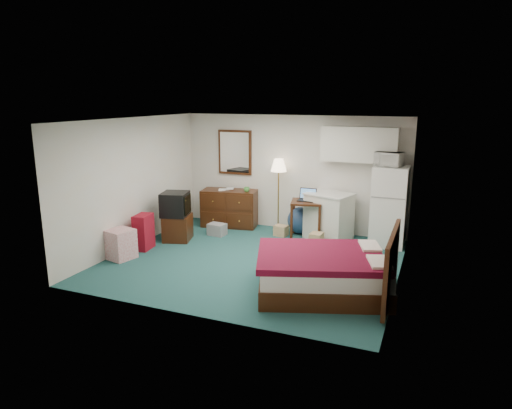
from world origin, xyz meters
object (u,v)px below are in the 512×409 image
at_px(desk, 306,219).
at_px(bed, 323,273).
at_px(fridge, 389,206).
at_px(tv_stand, 178,228).
at_px(suitcase, 144,232).
at_px(dresser, 230,208).
at_px(kitchen_counter, 329,217).
at_px(floor_lamp, 278,195).

relative_size(desk, bed, 0.42).
xyz_separation_m(fridge, tv_stand, (-4.03, -1.28, -0.53)).
height_order(fridge, tv_stand, fridge).
height_order(bed, suitcase, suitcase).
bearing_deg(bed, dresser, 116.99).
bearing_deg(suitcase, kitchen_counter, 25.09).
relative_size(kitchen_counter, bed, 0.50).
xyz_separation_m(floor_lamp, kitchen_counter, (1.16, -0.16, -0.33)).
bearing_deg(suitcase, fridge, 17.51).
height_order(floor_lamp, desk, floor_lamp).
xyz_separation_m(kitchen_counter, bed, (0.54, -2.68, -0.16)).
xyz_separation_m(kitchen_counter, suitcase, (-3.15, -2.01, -0.12)).
distance_m(fridge, bed, 2.81).
bearing_deg(tv_stand, bed, -39.16).
relative_size(desk, suitcase, 1.15).
height_order(desk, suitcase, desk).
bearing_deg(dresser, tv_stand, -122.03).
xyz_separation_m(dresser, bed, (2.84, -2.75, -0.12)).
bearing_deg(tv_stand, desk, 8.72).
bearing_deg(desk, bed, -81.72).
relative_size(dresser, kitchen_counter, 1.32).
bearing_deg(desk, fridge, -7.75).
distance_m(desk, tv_stand, 2.66).
bearing_deg(fridge, kitchen_counter, -178.61).
bearing_deg(suitcase, tv_stand, 60.24).
distance_m(tv_stand, suitcase, 0.80).
relative_size(dresser, suitcase, 1.80).
xyz_separation_m(bed, tv_stand, (-3.38, 1.41, -0.04)).
distance_m(dresser, fridge, 3.51).
height_order(floor_lamp, suitcase, floor_lamp).
relative_size(kitchen_counter, suitcase, 1.36).
bearing_deg(kitchen_counter, floor_lamp, -169.62).
distance_m(desk, bed, 2.73).
bearing_deg(fridge, floor_lamp, 177.25).
height_order(desk, kitchen_counter, kitchen_counter).
relative_size(fridge, tv_stand, 2.78).
height_order(dresser, bed, dresser).
bearing_deg(tv_stand, kitchen_counter, 7.50).
bearing_deg(bed, floor_lamp, 102.03).
bearing_deg(kitchen_counter, dresser, -163.52).
xyz_separation_m(floor_lamp, desk, (0.72, -0.30, -0.40)).
distance_m(dresser, desk, 1.86).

